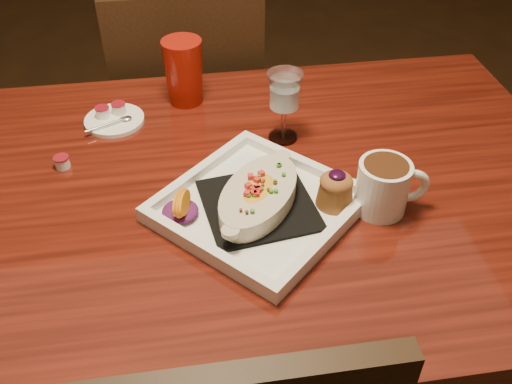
{
  "coord_description": "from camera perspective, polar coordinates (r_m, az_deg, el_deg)",
  "views": [
    {
      "loc": [
        -0.03,
        -0.83,
        1.45
      ],
      "look_at": [
        0.1,
        -0.05,
        0.77
      ],
      "focal_mm": 40.0,
      "sensor_mm": 36.0,
      "label": 1
    }
  ],
  "objects": [
    {
      "name": "chair_far",
      "position": [
        1.74,
        -6.53,
        7.36
      ],
      "size": [
        0.42,
        0.42,
        0.93
      ],
      "rotation": [
        0.0,
        0.0,
        3.14
      ],
      "color": "black",
      "rests_on": "floor"
    },
    {
      "name": "goblet",
      "position": [
        1.16,
        2.86,
        9.72
      ],
      "size": [
        0.07,
        0.07,
        0.15
      ],
      "color": "silver",
      "rests_on": "table"
    },
    {
      "name": "saucer",
      "position": [
        1.3,
        -14.1,
        7.15
      ],
      "size": [
        0.13,
        0.13,
        0.09
      ],
      "color": "white",
      "rests_on": "table"
    },
    {
      "name": "red_tumbler",
      "position": [
        1.32,
        -7.23,
        11.83
      ],
      "size": [
        0.09,
        0.09,
        0.15
      ],
      "primitive_type": "cone",
      "color": "#A2160B",
      "rests_on": "table"
    },
    {
      "name": "table",
      "position": [
        1.15,
        -5.04,
        -3.46
      ],
      "size": [
        1.5,
        0.9,
        0.75
      ],
      "color": "maroon",
      "rests_on": "floor"
    },
    {
      "name": "plate",
      "position": [
        1.02,
        0.85,
        -0.85
      ],
      "size": [
        0.43,
        0.43,
        0.08
      ],
      "rotation": [
        0.0,
        0.0,
        0.76
      ],
      "color": "white",
      "rests_on": "table"
    },
    {
      "name": "creamer_loose",
      "position": [
        1.19,
        -18.83,
        2.87
      ],
      "size": [
        0.03,
        0.03,
        0.02
      ],
      "color": "white",
      "rests_on": "table"
    },
    {
      "name": "coffee_mug",
      "position": [
        1.03,
        12.75,
        0.68
      ],
      "size": [
        0.13,
        0.09,
        0.1
      ],
      "rotation": [
        0.0,
        0.0,
        -0.08
      ],
      "color": "white",
      "rests_on": "table"
    }
  ]
}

